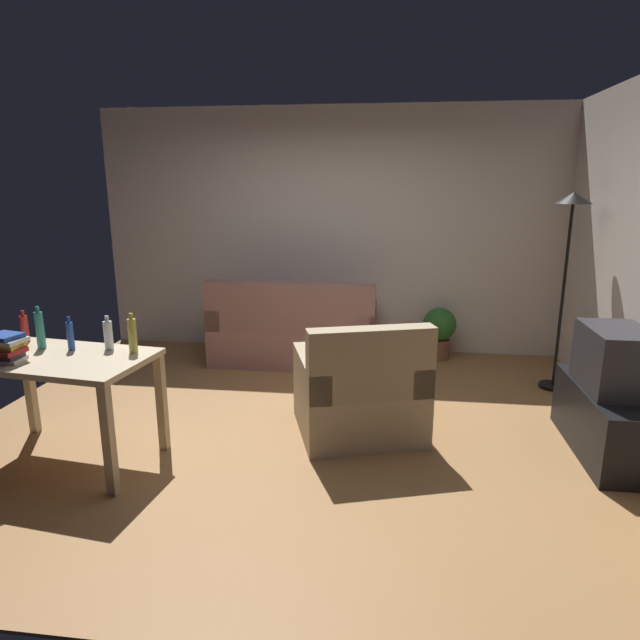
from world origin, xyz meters
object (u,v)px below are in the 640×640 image
object	(u,v)px
couch	(294,334)
tv_stand	(607,421)
bottle_squat	(132,335)
armchair	(360,395)
bottle_red	(24,328)
bottle_tall	(40,330)
bottle_blue	(70,336)
torchiere_lamp	(569,238)
desk	(60,372)
bottle_clear	(108,335)
book_stack	(4,347)
potted_plant	(439,329)
tv	(616,359)

from	to	relation	value
couch	tv_stand	distance (m)	3.10
couch	bottle_squat	world-z (taller)	bottle_squat
armchair	bottle_red	world-z (taller)	bottle_red
tv_stand	bottle_tall	world-z (taller)	bottle_tall
bottle_blue	torchiere_lamp	bearing A→B (deg)	24.93
torchiere_lamp	desk	world-z (taller)	torchiere_lamp
tv_stand	bottle_clear	distance (m)	3.57
couch	bottle_squat	size ratio (longest dim) A/B	6.27
armchair	bottle_clear	distance (m)	1.87
desk	bottle_blue	distance (m)	0.26
couch	bottle_red	xyz separation A→B (m)	(-1.62, -2.05, 0.55)
armchair	book_stack	world-z (taller)	book_stack
couch	bottle_blue	bearing A→B (deg)	61.80
torchiere_lamp	potted_plant	bearing A→B (deg)	143.06
couch	book_stack	world-z (taller)	book_stack
armchair	bottle_tall	distance (m)	2.34
tv	potted_plant	xyz separation A→B (m)	(-1.02, 2.05, -0.37)
tv	desk	distance (m)	3.81
bottle_blue	bottle_squat	distance (m)	0.46
couch	tv	world-z (taller)	same
potted_plant	bottle_clear	world-z (taller)	bottle_clear
couch	bottle_red	distance (m)	2.67
tv	bottle_red	xyz separation A→B (m)	(-4.19, -0.31, 0.16)
couch	tv_stand	size ratio (longest dim) A/B	1.58
potted_plant	desk	bearing A→B (deg)	-136.00
tv_stand	bottle_squat	distance (m)	3.38
tv	bottle_squat	bearing A→B (deg)	97.89
desk	book_stack	xyz separation A→B (m)	(-0.27, -0.15, 0.21)
torchiere_lamp	bottle_squat	xyz separation A→B (m)	(-3.29, -1.75, -0.53)
armchair	bottle_clear	xyz separation A→B (m)	(-1.73, -0.48, 0.54)
couch	bottle_tall	bearing A→B (deg)	57.17
tv_stand	bottle_squat	bearing A→B (deg)	97.90
desk	bottle_clear	world-z (taller)	bottle_clear
armchair	tv_stand	bearing A→B (deg)	160.33
bottle_clear	couch	bearing A→B (deg)	66.74
bottle_red	bottle_clear	size ratio (longest dim) A/B	0.98
couch	armchair	xyz separation A→B (m)	(0.80, -1.67, 0.01)
bottle_tall	bottle_blue	world-z (taller)	bottle_tall
tv	potted_plant	world-z (taller)	tv
torchiere_lamp	book_stack	distance (m)	4.54
armchair	bottle_clear	bearing A→B (deg)	-1.99
armchair	potted_plant	bearing A→B (deg)	-128.19
book_stack	tv	bearing A→B (deg)	10.50
armchair	bottle_blue	size ratio (longest dim) A/B	4.66
potted_plant	bottle_red	distance (m)	3.99
potted_plant	armchair	xyz separation A→B (m)	(-0.75, -1.98, -0.01)
torchiere_lamp	bottle_clear	world-z (taller)	torchiere_lamp
potted_plant	tv	bearing A→B (deg)	-63.61
armchair	tv	bearing A→B (deg)	160.34
tv_stand	bottle_squat	size ratio (longest dim) A/B	3.97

